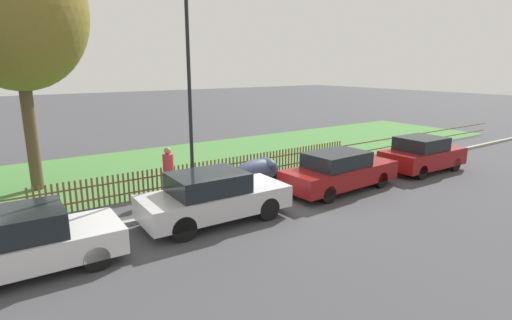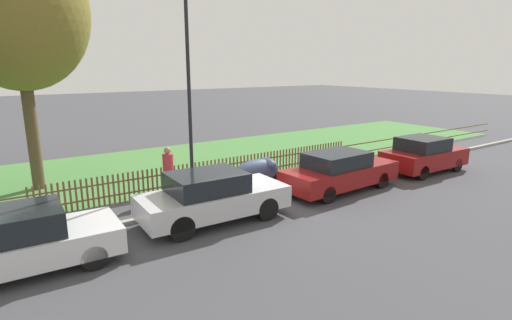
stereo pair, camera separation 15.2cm
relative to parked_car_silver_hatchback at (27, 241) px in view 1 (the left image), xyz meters
name	(u,v)px [view 1 (the left image)]	position (x,y,z in m)	size (l,w,h in m)	color
ground_plane	(252,199)	(6.69, 1.26, -0.69)	(120.00, 120.00, 0.00)	#424247
kerb_stone	(251,196)	(6.69, 1.36, -0.63)	(39.68, 0.20, 0.12)	#9E998E
grass_strip	(177,163)	(6.69, 7.35, -0.69)	(39.68, 8.01, 0.01)	#477F3D
park_fence	(221,171)	(6.69, 3.36, -0.21)	(39.68, 0.05, 0.98)	brown
parked_car_silver_hatchback	(27,241)	(0.00, 0.00, 0.00)	(3.79, 1.81, 1.40)	silver
parked_car_black_saloon	(213,197)	(4.65, 0.23, 0.05)	(4.27, 1.85, 1.46)	#BCBCC1
parked_car_navy_estate	(339,171)	(9.77, 0.26, 0.02)	(4.59, 1.82, 1.41)	maroon
parked_car_red_compact	(422,154)	(14.59, 0.13, 0.04)	(3.80, 1.82, 1.47)	maroon
covered_motorcycle	(258,171)	(7.43, 1.98, 0.00)	(2.10, 0.94, 1.12)	black
tree_behind_motorcycle	(15,11)	(0.94, 6.57, 5.40)	(4.56, 4.56, 8.74)	brown
pedestrian_near_fence	(169,170)	(4.43, 2.85, 0.30)	(0.47, 0.47, 1.76)	slate
street_lamp	(190,75)	(4.81, 1.73, 3.38)	(0.20, 0.79, 6.62)	black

